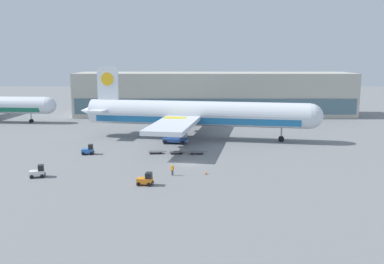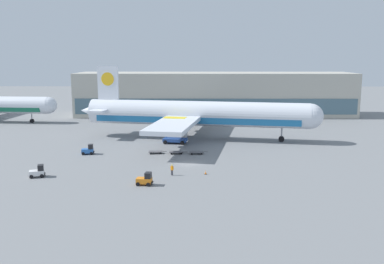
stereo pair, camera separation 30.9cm
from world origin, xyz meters
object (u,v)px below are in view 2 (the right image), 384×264
Objects in this scene: baggage_tug_far at (38,172)px; traffic_cone_near at (206,172)px; baggage_tug_foreground at (88,150)px; airplane_main at (193,114)px; baggage_dolly_lead at (156,152)px; baggage_dolly_third at (197,152)px; baggage_dolly_second at (176,152)px; ground_crew_near at (172,169)px; scissor_lift_loader at (175,134)px; baggage_tug_mid at (145,179)px.

baggage_tug_far is 4.07× the size of traffic_cone_near.
baggage_tug_foreground is 27.38m from traffic_cone_near.
airplane_main is 31.59m from traffic_cone_near.
baggage_tug_foreground is 3.91× the size of traffic_cone_near.
baggage_dolly_lead is at bearing -5.75° from baggage_tug_foreground.
baggage_dolly_third is 5.57× the size of traffic_cone_near.
airplane_main reaches higher than baggage_tug_far.
baggage_tug_foreground reaches higher than baggage_dolly_second.
baggage_tug_foreground reaches higher than baggage_dolly_lead.
baggage_tug_foreground is 1.42× the size of ground_crew_near.
baggage_dolly_second is 2.03× the size of ground_crew_near.
traffic_cone_near is (27.41, 1.91, -0.55)m from baggage_tug_far.
scissor_lift_loader is at bearing -117.11° from airplane_main.
baggage_tug_far is (-25.14, -32.93, -4.96)m from airplane_main.
baggage_dolly_third is (25.88, 16.78, -0.49)m from baggage_tug_far.
baggage_tug_foreground is 0.96× the size of baggage_tug_far.
baggage_dolly_second is (17.63, 0.53, -0.49)m from baggage_tug_foreground.
baggage_tug_foreground reaches higher than baggage_dolly_third.
baggage_tug_far is 24.54m from baggage_dolly_lead.
scissor_lift_loader is at bearing 91.61° from baggage_tug_mid.
baggage_tug_far is at bearing 173.80° from baggage_tug_mid.
baggage_dolly_third is (7.84, 21.02, -0.49)m from baggage_tug_mid.
baggage_tug_foreground and baggage_tug_far have the same top height.
airplane_main is at bearing 94.19° from traffic_cone_near.
baggage_tug_foreground is at bearing -131.85° from airplane_main.
scissor_lift_loader is at bearing 88.82° from baggage_dolly_second.
scissor_lift_loader reaches higher than traffic_cone_near.
baggage_tug_foreground is 0.70× the size of baggage_dolly_third.
traffic_cone_near is at bearing -74.74° from baggage_dolly_second.
airplane_main reaches higher than traffic_cone_near.
baggage_dolly_second is at bearing -76.08° from scissor_lift_loader.
scissor_lift_loader is at bearing 103.96° from traffic_cone_near.
ground_crew_near is at bearing -78.43° from scissor_lift_loader.
ground_crew_near reaches higher than baggage_dolly_third.
ground_crew_near is (3.79, 5.45, 0.23)m from baggage_tug_mid.
baggage_dolly_third is at bearing -7.38° from baggage_dolly_lead.
scissor_lift_loader reaches higher than ground_crew_near.
baggage_tug_mid is at bearing -146.72° from traffic_cone_near.
baggage_dolly_second is 5.57× the size of traffic_cone_near.
baggage_dolly_second is at bearing 118.99° from ground_crew_near.
scissor_lift_loader is 31.90m from baggage_tug_mid.
baggage_tug_foreground is 23.28m from ground_crew_near.
baggage_tug_mid is 0.69× the size of baggage_dolly_third.
scissor_lift_loader reaches higher than baggage_dolly_lead.
baggage_tug_mid is 0.69× the size of baggage_dolly_second.
baggage_tug_far is at bearing -117.50° from airplane_main.
baggage_dolly_second is 16.01m from traffic_cone_near.
traffic_cone_near is at bearing 40.29° from baggage_tug_mid.
traffic_cone_near is (23.24, -14.46, -0.55)m from baggage_tug_foreground.
baggage_dolly_lead is 16.45m from ground_crew_near.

